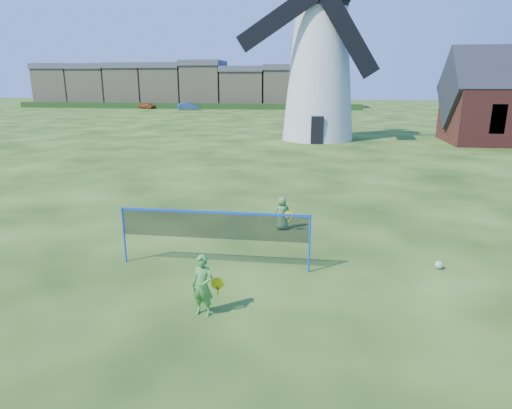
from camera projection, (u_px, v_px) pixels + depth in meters
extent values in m
plane|color=black|center=(246.00, 261.00, 12.19)|extent=(220.00, 220.00, 0.00)
ellipsoid|color=black|center=(322.00, 1.00, 34.54)|extent=(4.24, 4.24, 3.18)
cylinder|color=black|center=(322.00, 1.00, 34.54)|extent=(4.39, 4.39, 0.18)
cube|color=black|center=(317.00, 130.00, 34.41)|extent=(0.98, 0.12, 2.16)
cube|color=black|center=(319.00, 79.00, 33.95)|extent=(0.69, 0.12, 0.88)
cube|color=black|center=(321.00, 36.00, 33.55)|extent=(0.59, 0.12, 0.78)
cube|color=black|center=(278.00, 18.00, 33.18)|extent=(6.51, 0.10, 4.87)
cube|color=black|center=(349.00, 34.00, 32.78)|extent=(4.87, 0.10, 6.51)
cube|color=black|center=(498.00, 119.00, 32.01)|extent=(1.06, 0.11, 2.12)
cylinder|color=blue|center=(124.00, 235.00, 11.98)|extent=(0.05, 0.05, 1.55)
cylinder|color=blue|center=(309.00, 244.00, 11.31)|extent=(0.05, 0.05, 1.55)
cube|color=black|center=(214.00, 226.00, 11.54)|extent=(5.00, 0.02, 0.70)
cube|color=blue|center=(213.00, 212.00, 11.44)|extent=(5.00, 0.02, 0.06)
imported|color=#44913A|center=(203.00, 286.00, 9.24)|extent=(0.55, 0.42, 1.35)
cylinder|color=yellow|center=(218.00, 283.00, 9.38)|extent=(0.28, 0.02, 0.28)
cube|color=yellow|center=(218.00, 291.00, 9.43)|extent=(0.03, 0.02, 0.20)
imported|color=#4A8741|center=(282.00, 213.00, 14.68)|extent=(0.59, 0.42, 1.12)
cylinder|color=yellow|center=(289.00, 215.00, 14.44)|extent=(0.28, 0.02, 0.28)
cube|color=yellow|center=(288.00, 220.00, 14.48)|extent=(0.03, 0.02, 0.20)
sphere|color=green|center=(439.00, 265.00, 11.68)|extent=(0.22, 0.22, 0.22)
cube|color=tan|center=(60.00, 88.00, 86.42)|extent=(6.70, 8.00, 6.94)
cube|color=#4C4C54|center=(58.00, 66.00, 85.35)|extent=(7.00, 8.40, 1.00)
cube|color=tan|center=(94.00, 88.00, 85.47)|extent=(7.05, 8.00, 6.88)
cube|color=#4C4C54|center=(92.00, 67.00, 84.40)|extent=(7.35, 8.40, 1.00)
cube|color=tan|center=(130.00, 88.00, 84.49)|extent=(6.69, 8.00, 6.97)
cube|color=#4C4C54|center=(128.00, 66.00, 83.41)|extent=(6.99, 8.40, 1.00)
cube|color=tan|center=(166.00, 88.00, 83.52)|extent=(7.14, 8.00, 6.98)
cube|color=#4C4C54|center=(165.00, 66.00, 82.44)|extent=(7.44, 8.40, 1.00)
cube|color=tan|center=(204.00, 87.00, 82.48)|extent=(7.04, 8.00, 7.36)
cube|color=#4C4C54|center=(203.00, 63.00, 81.35)|extent=(7.34, 8.40, 1.00)
cube|color=tan|center=(244.00, 90.00, 81.60)|extent=(7.58, 8.00, 6.30)
cube|color=#4C4C54|center=(244.00, 69.00, 80.61)|extent=(7.88, 8.40, 1.00)
cube|color=tan|center=(285.00, 89.00, 80.56)|extent=(6.79, 8.00, 6.55)
cube|color=#4C4C54|center=(285.00, 68.00, 79.54)|extent=(7.09, 8.40, 1.00)
cube|color=tan|center=(323.00, 88.00, 79.56)|extent=(6.47, 8.00, 7.04)
cube|color=#4C4C54|center=(324.00, 65.00, 78.48)|extent=(6.77, 8.40, 1.00)
cube|color=#193814|center=(183.00, 106.00, 77.93)|extent=(62.00, 0.80, 1.00)
imported|color=#933D1A|center=(147.00, 106.00, 78.11)|extent=(3.49, 2.41, 1.10)
imported|color=#2B4C81|center=(188.00, 106.00, 74.80)|extent=(3.92, 2.20, 1.22)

